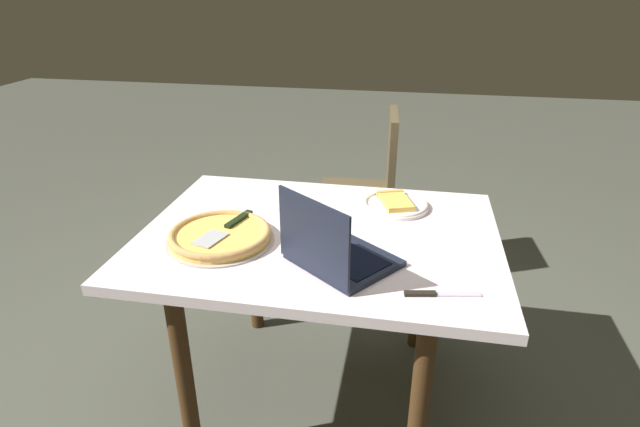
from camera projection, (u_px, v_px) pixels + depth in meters
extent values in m
plane|color=#46483D|center=(319.00, 392.00, 2.05)|extent=(12.00, 12.00, 0.00)
cube|color=silver|center=(319.00, 237.00, 1.75)|extent=(1.22, 0.90, 0.04)
cylinder|color=#3E2713|center=(185.00, 380.00, 1.63)|extent=(0.06, 0.06, 0.69)
cylinder|color=#3E2713|center=(419.00, 413.00, 1.51)|extent=(0.06, 0.06, 0.69)
cylinder|color=#3E2713|center=(254.00, 263.00, 2.29)|extent=(0.06, 0.06, 0.69)
cylinder|color=#3E2713|center=(420.00, 279.00, 2.17)|extent=(0.06, 0.06, 0.69)
cube|color=black|center=(344.00, 259.00, 1.56)|extent=(0.38, 0.37, 0.02)
cube|color=black|center=(344.00, 256.00, 1.55)|extent=(0.30, 0.28, 0.00)
cube|color=black|center=(313.00, 237.00, 1.43)|extent=(0.24, 0.18, 0.23)
cube|color=silver|center=(313.00, 237.00, 1.43)|extent=(0.21, 0.16, 0.20)
cylinder|color=white|center=(395.00, 206.00, 1.93)|extent=(0.25, 0.25, 0.01)
torus|color=silver|center=(396.00, 203.00, 1.92)|extent=(0.24, 0.24, 0.01)
cube|color=gold|center=(396.00, 202.00, 1.92)|extent=(0.15, 0.19, 0.02)
cube|color=#BB9147|center=(390.00, 194.00, 1.99)|extent=(0.11, 0.05, 0.03)
cylinder|color=#A9A39E|center=(220.00, 240.00, 1.68)|extent=(0.36, 0.36, 0.01)
cylinder|color=#EAB650|center=(220.00, 236.00, 1.68)|extent=(0.33, 0.33, 0.02)
torus|color=tan|center=(220.00, 233.00, 1.67)|extent=(0.34, 0.34, 0.02)
cube|color=#A7ABAE|center=(210.00, 239.00, 1.63)|extent=(0.10, 0.13, 0.00)
cube|color=black|center=(239.00, 219.00, 1.76)|extent=(0.06, 0.14, 0.01)
cube|color=#C4B1C7|center=(452.00, 295.00, 1.39)|extent=(0.16, 0.05, 0.00)
cube|color=black|center=(420.00, 294.00, 1.39)|extent=(0.09, 0.04, 0.01)
cube|color=#4F412A|center=(356.00, 195.00, 2.71)|extent=(0.42, 0.42, 0.04)
cube|color=#4F412A|center=(392.00, 155.00, 2.59)|extent=(0.06, 0.37, 0.43)
cylinder|color=#4F412A|center=(326.00, 220.00, 2.99)|extent=(0.03, 0.03, 0.44)
cylinder|color=#4F412A|center=(320.00, 249.00, 2.67)|extent=(0.03, 0.03, 0.44)
cylinder|color=#4F412A|center=(386.00, 223.00, 2.96)|extent=(0.03, 0.03, 0.44)
cylinder|color=#4F412A|center=(386.00, 252.00, 2.64)|extent=(0.03, 0.03, 0.44)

